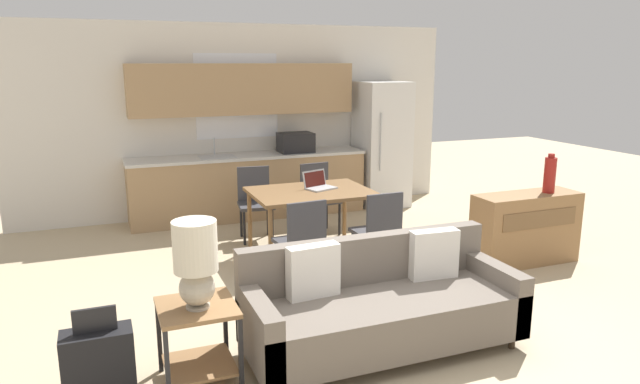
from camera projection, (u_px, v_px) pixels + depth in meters
ground_plane at (394, 354)px, 4.33m from camera, size 20.00×20.00×0.00m
wall_back at (242, 120)px, 8.22m from camera, size 6.40×0.07×2.70m
kitchen_counter at (249, 158)px, 8.07m from camera, size 3.35×0.65×2.15m
refrigerator at (382, 144)px, 8.69m from camera, size 0.71×0.74×1.88m
dining_table at (311, 196)px, 6.40m from camera, size 1.33×0.97×0.76m
couch at (379, 306)px, 4.38m from camera, size 2.10×0.80×0.85m
side_table at (198, 330)px, 3.89m from camera, size 0.52×0.52×0.57m
table_lamp at (196, 260)px, 3.74m from camera, size 0.29×0.29×0.60m
credenza at (525, 228)px, 6.24m from camera, size 1.20×0.42×0.78m
vase at (550, 175)px, 6.17m from camera, size 0.13×0.13×0.43m
dining_chair_near_left at (302, 239)px, 5.51m from camera, size 0.45×0.45×0.90m
dining_chair_far_right at (319, 195)px, 7.34m from camera, size 0.47×0.47×0.90m
dining_chair_far_left at (255, 199)px, 7.08m from camera, size 0.47×0.47×0.90m
dining_chair_near_right at (378, 229)px, 5.84m from camera, size 0.43×0.43×0.90m
laptop at (318, 184)px, 6.49m from camera, size 0.39×0.35×0.20m
suitcase at (99, 367)px, 3.66m from camera, size 0.44×0.22×0.66m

